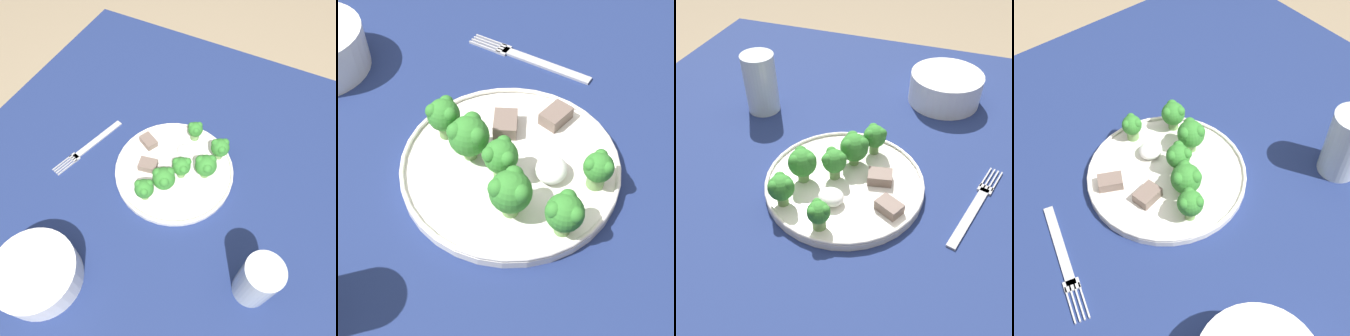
# 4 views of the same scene
# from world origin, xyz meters

# --- Properties ---
(table) EXTENTS (1.07, 1.09, 0.75)m
(table) POSITION_xyz_m (0.00, 0.00, 0.65)
(table) COLOR navy
(table) RESTS_ON ground_plane
(dinner_plate) EXTENTS (0.27, 0.27, 0.02)m
(dinner_plate) POSITION_xyz_m (0.03, -0.06, 0.76)
(dinner_plate) COLOR white
(dinner_plate) RESTS_ON table
(fork) EXTENTS (0.07, 0.20, 0.00)m
(fork) POSITION_xyz_m (0.25, -0.03, 0.75)
(fork) COLOR #B2B2B7
(fork) RESTS_ON table
(drinking_glass) EXTENTS (0.07, 0.07, 0.13)m
(drinking_glass) POSITION_xyz_m (-0.22, 0.11, 0.80)
(drinking_glass) COLOR silver
(drinking_glass) RESTS_ON table
(broccoli_floret_near_rim_left) EXTENTS (0.04, 0.04, 0.05)m
(broccoli_floret_near_rim_left) POSITION_xyz_m (0.03, -0.16, 0.79)
(broccoli_floret_near_rim_left) COLOR #709E56
(broccoli_floret_near_rim_left) RESTS_ON dinner_plate
(broccoli_floret_center_left) EXTENTS (0.05, 0.05, 0.06)m
(broccoli_floret_center_left) POSITION_xyz_m (-0.04, -0.08, 0.80)
(broccoli_floret_center_left) COLOR #709E56
(broccoli_floret_center_left) RESTS_ON dinner_plate
(broccoli_floret_back_left) EXTENTS (0.05, 0.05, 0.06)m
(broccoli_floret_back_left) POSITION_xyz_m (0.03, -0.01, 0.80)
(broccoli_floret_back_left) COLOR #709E56
(broccoli_floret_back_left) RESTS_ON dinner_plate
(broccoli_floret_front_left) EXTENTS (0.04, 0.04, 0.06)m
(broccoli_floret_front_left) POSITION_xyz_m (0.05, 0.03, 0.80)
(broccoli_floret_front_left) COLOR #709E56
(broccoli_floret_front_left) RESTS_ON dinner_plate
(broccoli_floret_center_back) EXTENTS (0.04, 0.04, 0.06)m
(broccoli_floret_center_back) POSITION_xyz_m (0.01, -0.05, 0.80)
(broccoli_floret_center_back) COLOR #709E56
(broccoli_floret_center_back) RESTS_ON dinner_plate
(broccoli_floret_mid_cluster) EXTENTS (0.04, 0.04, 0.06)m
(broccoli_floret_mid_cluster) POSITION_xyz_m (-0.05, -0.14, 0.80)
(broccoli_floret_mid_cluster) COLOR #709E56
(broccoli_floret_mid_cluster) RESTS_ON dinner_plate
(meat_slice_front_slice) EXTENTS (0.05, 0.04, 0.02)m
(meat_slice_front_slice) POSITION_xyz_m (0.12, -0.10, 0.77)
(meat_slice_front_slice) COLOR #756056
(meat_slice_front_slice) RESTS_ON dinner_plate
(meat_slice_middle_slice) EXTENTS (0.05, 0.04, 0.02)m
(meat_slice_middle_slice) POSITION_xyz_m (0.09, -0.04, 0.77)
(meat_slice_middle_slice) COLOR #756056
(meat_slice_middle_slice) RESTS_ON dinner_plate
(sauce_dollop) EXTENTS (0.04, 0.04, 0.02)m
(sauce_dollop) POSITION_xyz_m (0.02, -0.11, 0.77)
(sauce_dollop) COLOR white
(sauce_dollop) RESTS_ON dinner_plate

